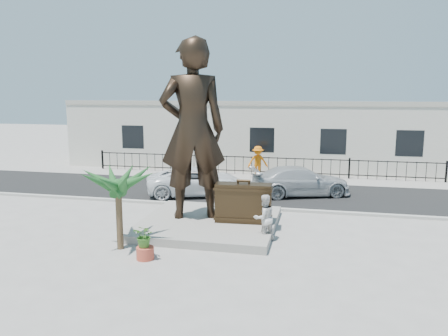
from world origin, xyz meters
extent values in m
plane|color=#9E9991|center=(0.00, 0.00, 0.00)|extent=(100.00, 100.00, 0.00)
cube|color=black|center=(0.00, 8.00, 0.01)|extent=(40.00, 7.00, 0.01)
cube|color=#A5A399|center=(0.00, 4.50, 0.06)|extent=(40.00, 0.25, 0.12)
cube|color=#9E9991|center=(0.00, 12.00, 0.01)|extent=(40.00, 2.50, 0.02)
cube|color=gray|center=(-0.50, 1.50, 0.15)|extent=(5.20, 5.20, 0.30)
cube|color=black|center=(0.00, 12.80, 0.60)|extent=(22.00, 0.10, 1.20)
cube|color=silver|center=(0.00, 17.00, 2.20)|extent=(28.00, 7.00, 4.40)
imported|color=black|center=(-1.21, 1.79, 3.81)|extent=(2.98, 2.46, 7.02)
cube|color=#2F2214|center=(0.87, 1.52, 1.05)|extent=(2.17, 0.80, 1.50)
imported|color=silver|center=(1.82, 0.37, 0.85)|extent=(1.04, 1.01, 1.69)
imported|color=white|center=(-2.45, 6.65, 0.72)|extent=(5.63, 4.01, 1.42)
imported|color=#A8ABAD|center=(2.77, 7.73, 0.75)|extent=(5.50, 3.72, 1.48)
imported|color=orange|center=(-0.04, 11.98, 1.00)|extent=(1.43, 1.09, 1.96)
cylinder|color=#BC4631|center=(-1.65, -2.21, 0.20)|extent=(0.56, 0.56, 0.40)
imported|color=#376B22|center=(-1.65, -2.21, 0.77)|extent=(0.78, 0.71, 0.74)
camera|label=1|loc=(3.64, -14.58, 5.24)|focal=35.00mm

